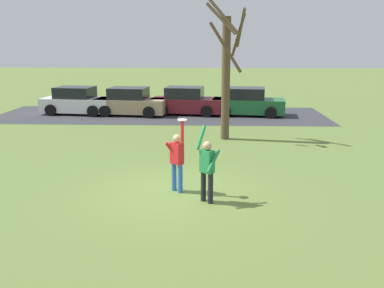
{
  "coord_description": "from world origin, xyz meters",
  "views": [
    {
      "loc": [
        0.95,
        -11.57,
        4.14
      ],
      "look_at": [
        0.49,
        0.05,
        1.4
      ],
      "focal_mm": 40.55,
      "sensor_mm": 36.0,
      "label": 1
    }
  ],
  "objects_px": {
    "person_catcher": "(177,158)",
    "parked_car_green": "(248,103)",
    "person_defender": "(207,166)",
    "parked_car_white": "(77,102)",
    "parked_car_maroon": "(186,102)",
    "frisbee_disc": "(182,120)",
    "parked_car_tan": "(131,103)",
    "bare_tree_tall": "(227,70)"
  },
  "relations": [
    {
      "from": "person_defender",
      "to": "frisbee_disc",
      "type": "bearing_deg",
      "value": -0.0
    },
    {
      "from": "parked_car_tan",
      "to": "parked_car_maroon",
      "type": "height_order",
      "value": "same"
    },
    {
      "from": "person_catcher",
      "to": "parked_car_tan",
      "type": "xyz_separation_m",
      "value": [
        -3.65,
        13.1,
        -0.25
      ]
    },
    {
      "from": "person_defender",
      "to": "parked_car_maroon",
      "type": "bearing_deg",
      "value": -41.12
    },
    {
      "from": "person_catcher",
      "to": "frisbee_disc",
      "type": "height_order",
      "value": "frisbee_disc"
    },
    {
      "from": "person_catcher",
      "to": "parked_car_green",
      "type": "relative_size",
      "value": 0.49
    },
    {
      "from": "frisbee_disc",
      "to": "parked_car_white",
      "type": "xyz_separation_m",
      "value": [
        -7.01,
        13.53,
        -1.37
      ]
    },
    {
      "from": "person_defender",
      "to": "bare_tree_tall",
      "type": "bearing_deg",
      "value": -51.91
    },
    {
      "from": "person_defender",
      "to": "parked_car_white",
      "type": "bearing_deg",
      "value": -17.75
    },
    {
      "from": "frisbee_disc",
      "to": "parked_car_white",
      "type": "relative_size",
      "value": 0.06
    },
    {
      "from": "bare_tree_tall",
      "to": "parked_car_green",
      "type": "bearing_deg",
      "value": 76.81
    },
    {
      "from": "parked_car_maroon",
      "to": "bare_tree_tall",
      "type": "height_order",
      "value": "bare_tree_tall"
    },
    {
      "from": "frisbee_disc",
      "to": "parked_car_maroon",
      "type": "distance_m",
      "value": 13.77
    },
    {
      "from": "person_defender",
      "to": "bare_tree_tall",
      "type": "distance_m",
      "value": 7.96
    },
    {
      "from": "parked_car_tan",
      "to": "parked_car_white",
      "type": "bearing_deg",
      "value": -178.16
    },
    {
      "from": "frisbee_disc",
      "to": "parked_car_tan",
      "type": "distance_m",
      "value": 13.86
    },
    {
      "from": "person_defender",
      "to": "frisbee_disc",
      "type": "relative_size",
      "value": 8.1
    },
    {
      "from": "person_catcher",
      "to": "frisbee_disc",
      "type": "xyz_separation_m",
      "value": [
        0.16,
        -0.16,
        1.11
      ]
    },
    {
      "from": "parked_car_green",
      "to": "bare_tree_tall",
      "type": "relative_size",
      "value": 0.72
    },
    {
      "from": "parked_car_white",
      "to": "parked_car_tan",
      "type": "relative_size",
      "value": 1.0
    },
    {
      "from": "person_catcher",
      "to": "parked_car_maroon",
      "type": "xyz_separation_m",
      "value": [
        -0.44,
        13.54,
        -0.25
      ]
    },
    {
      "from": "parked_car_tan",
      "to": "frisbee_disc",
      "type": "bearing_deg",
      "value": -67.27
    },
    {
      "from": "parked_car_white",
      "to": "bare_tree_tall",
      "type": "xyz_separation_m",
      "value": [
        8.46,
        -6.51,
        2.25
      ]
    },
    {
      "from": "person_catcher",
      "to": "parked_car_tan",
      "type": "bearing_deg",
      "value": 149.32
    },
    {
      "from": "parked_car_maroon",
      "to": "bare_tree_tall",
      "type": "xyz_separation_m",
      "value": [
        2.05,
        -6.68,
        2.25
      ]
    },
    {
      "from": "person_catcher",
      "to": "frisbee_disc",
      "type": "bearing_deg",
      "value": 0.0
    },
    {
      "from": "person_defender",
      "to": "parked_car_tan",
      "type": "height_order",
      "value": "person_defender"
    },
    {
      "from": "person_defender",
      "to": "parked_car_green",
      "type": "relative_size",
      "value": 0.48
    },
    {
      "from": "parked_car_white",
      "to": "parked_car_tan",
      "type": "xyz_separation_m",
      "value": [
        3.21,
        -0.27,
        0.0
      ]
    },
    {
      "from": "person_catcher",
      "to": "person_defender",
      "type": "bearing_deg",
      "value": 0.0
    },
    {
      "from": "parked_car_maroon",
      "to": "parked_car_white",
      "type": "bearing_deg",
      "value": -171.86
    },
    {
      "from": "parked_car_maroon",
      "to": "parked_car_green",
      "type": "height_order",
      "value": "same"
    },
    {
      "from": "person_catcher",
      "to": "bare_tree_tall",
      "type": "height_order",
      "value": "bare_tree_tall"
    },
    {
      "from": "bare_tree_tall",
      "to": "person_defender",
      "type": "bearing_deg",
      "value": -95.68
    },
    {
      "from": "person_catcher",
      "to": "parked_car_maroon",
      "type": "relative_size",
      "value": 0.49
    },
    {
      "from": "person_catcher",
      "to": "person_defender",
      "type": "height_order",
      "value": "person_catcher"
    },
    {
      "from": "person_defender",
      "to": "parked_car_green",
      "type": "distance_m",
      "value": 14.26
    },
    {
      "from": "parked_car_tan",
      "to": "person_catcher",
      "type": "bearing_deg",
      "value": -67.75
    },
    {
      "from": "parked_car_tan",
      "to": "bare_tree_tall",
      "type": "bearing_deg",
      "value": -43.2
    },
    {
      "from": "person_defender",
      "to": "person_catcher",
      "type": "bearing_deg",
      "value": -0.0
    },
    {
      "from": "person_catcher",
      "to": "frisbee_disc",
      "type": "relative_size",
      "value": 8.23
    },
    {
      "from": "frisbee_disc",
      "to": "parked_car_maroon",
      "type": "xyz_separation_m",
      "value": [
        -0.6,
        13.69,
        -1.37
      ]
    }
  ]
}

